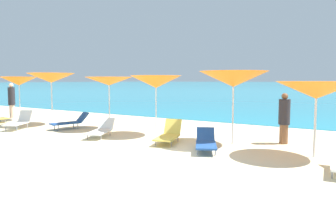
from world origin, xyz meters
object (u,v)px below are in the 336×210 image
object	(u,v)px
umbrella_3	(156,82)
lounge_chair_0	(19,121)
beachgoer_4	(12,100)
umbrella_4	(233,79)
umbrella_2	(109,81)
beachgoer_3	(284,117)
umbrella_1	(51,78)
lounge_chair_2	(70,122)
umbrella_0	(19,81)
lounge_chair_5	(101,130)
lounge_chair_6	(206,142)
umbrella_5	(316,90)
lounge_chair_1	(169,134)

from	to	relation	value
umbrella_3	lounge_chair_0	world-z (taller)	umbrella_3
umbrella_3	beachgoer_4	world-z (taller)	umbrella_3
umbrella_4	lounge_chair_0	size ratio (longest dim) A/B	1.53
umbrella_2	umbrella_4	size ratio (longest dim) A/B	0.94
beachgoer_3	umbrella_3	bearing A→B (deg)	63.49
umbrella_1	lounge_chair_2	distance (m)	2.47
umbrella_4	lounge_chair_2	bearing A→B (deg)	-175.00
umbrella_0	beachgoer_4	xyz separation A→B (m)	(-1.34, 0.38, -1.01)
beachgoer_3	beachgoer_4	distance (m)	14.03
lounge_chair_5	umbrella_2	bearing A→B (deg)	100.79
umbrella_2	lounge_chair_6	size ratio (longest dim) A/B	1.30
lounge_chair_2	lounge_chair_6	xyz separation A→B (m)	(6.69, -0.67, -0.05)
umbrella_5	umbrella_4	bearing A→B (deg)	169.19
umbrella_0	lounge_chair_5	bearing A→B (deg)	-9.17
umbrella_0	lounge_chair_2	bearing A→B (deg)	-5.20
lounge_chair_1	beachgoer_3	distance (m)	3.82
umbrella_5	umbrella_3	bearing A→B (deg)	174.83
lounge_chair_6	beachgoer_3	world-z (taller)	beachgoer_3
lounge_chair_1	beachgoer_4	size ratio (longest dim) A/B	0.84
lounge_chair_2	beachgoer_3	distance (m)	8.61
beachgoer_3	beachgoer_4	world-z (taller)	beachgoer_4
umbrella_0	beachgoer_3	size ratio (longest dim) A/B	1.36
umbrella_0	lounge_chair_1	bearing A→B (deg)	-4.22
umbrella_2	umbrella_5	size ratio (longest dim) A/B	1.01
umbrella_2	umbrella_3	distance (m)	2.49
umbrella_3	lounge_chair_5	distance (m)	2.70
umbrella_2	beachgoer_4	xyz separation A→B (m)	(-7.09, -0.02, -1.01)
umbrella_2	umbrella_4	distance (m)	5.52
umbrella_0	umbrella_1	world-z (taller)	umbrella_1
lounge_chair_5	beachgoer_3	bearing A→B (deg)	-0.81
umbrella_5	lounge_chair_5	world-z (taller)	umbrella_5
lounge_chair_0	umbrella_4	bearing A→B (deg)	-16.15
lounge_chair_0	lounge_chair_2	xyz separation A→B (m)	(1.80, 1.21, -0.02)
umbrella_0	umbrella_4	xyz separation A→B (m)	(11.26, 0.23, 0.08)
lounge_chair_0	lounge_chair_2	size ratio (longest dim) A/B	0.92
umbrella_0	umbrella_5	bearing A→B (deg)	-1.01
umbrella_0	lounge_chair_6	bearing A→B (deg)	-5.53
umbrella_5	lounge_chair_2	bearing A→B (deg)	-179.14
umbrella_1	umbrella_4	world-z (taller)	umbrella_1
umbrella_4	lounge_chair_2	xyz separation A→B (m)	(-7.04, -0.62, -1.80)
umbrella_1	umbrella_3	xyz separation A→B (m)	(5.59, 0.34, -0.16)
umbrella_2	umbrella_4	bearing A→B (deg)	-1.76
lounge_chair_2	lounge_chair_5	world-z (taller)	lounge_chair_2
umbrella_1	umbrella_2	bearing A→B (deg)	8.82
umbrella_0	beachgoer_4	bearing A→B (deg)	164.12
umbrella_3	lounge_chair_0	size ratio (longest dim) A/B	1.46
umbrella_4	umbrella_5	xyz separation A→B (m)	(2.48, -0.47, -0.30)
umbrella_0	umbrella_1	size ratio (longest dim) A/B	0.94
umbrella_3	lounge_chair_1	distance (m)	2.29
beachgoer_4	umbrella_5	bearing A→B (deg)	75.92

